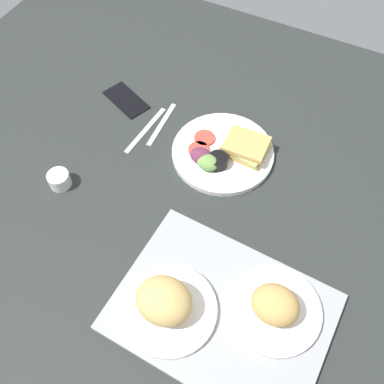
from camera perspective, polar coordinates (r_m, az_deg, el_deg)
ground_plane at (r=112.31cm, az=1.60°, el=-0.78°), size 190.00×150.00×3.00cm
serving_tray at (r=97.31cm, az=3.91°, el=-15.41°), size 46.29×34.78×1.60cm
bread_plate_near at (r=95.14cm, az=10.82°, el=-14.61°), size 19.81×19.81×8.28cm
bread_plate_far at (r=93.02cm, az=-3.42°, el=-14.43°), size 20.36×20.36×9.55cm
plate_with_salad at (r=117.15cm, az=4.28°, el=5.22°), size 27.46×27.46×5.40cm
espresso_cup at (r=116.26cm, az=-16.99°, el=1.56°), size 5.60×5.60×4.00cm
fork at (r=125.70cm, az=-3.99°, el=8.90°), size 2.41×17.05×0.50cm
knife at (r=124.62cm, az=-6.11°, el=8.11°), size 2.74×19.05×0.50cm
cell_phone at (r=133.29cm, az=-8.63°, el=11.89°), size 16.05×12.11×0.80cm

